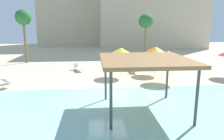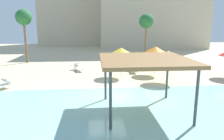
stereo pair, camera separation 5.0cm
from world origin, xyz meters
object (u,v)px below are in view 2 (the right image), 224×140
(palm_tree_1, at_px, (24,19))
(palm_tree_0, at_px, (146,22))
(shade_pavilion, at_px, (145,61))
(beach_umbrella_yellow_2, at_px, (168,55))
(beach_umbrella_yellow_0, at_px, (121,51))
(lounge_chair_2, at_px, (78,67))
(beach_umbrella_orange_1, at_px, (156,50))
(lounge_chair_0, at_px, (0,86))
(lounge_chair_1, at_px, (133,69))

(palm_tree_1, bearing_deg, palm_tree_0, 4.53)
(shade_pavilion, relative_size, beach_umbrella_yellow_2, 1.79)
(beach_umbrella_yellow_0, xyz_separation_m, palm_tree_0, (4.54, 9.33, 2.65))
(lounge_chair_2, relative_size, palm_tree_1, 0.31)
(beach_umbrella_yellow_2, bearing_deg, beach_umbrella_orange_1, 93.89)
(shade_pavilion, relative_size, beach_umbrella_yellow_0, 1.76)
(beach_umbrella_orange_1, distance_m, lounge_chair_0, 13.45)
(lounge_chair_0, xyz_separation_m, lounge_chair_2, (5.22, 6.24, 0.00))
(beach_umbrella_yellow_0, xyz_separation_m, lounge_chair_2, (-4.09, 2.85, -2.00))
(lounge_chair_2, height_order, palm_tree_1, palm_tree_1)
(beach_umbrella_orange_1, distance_m, palm_tree_0, 9.15)
(beach_umbrella_orange_1, bearing_deg, lounge_chair_1, 150.56)
(shade_pavilion, xyz_separation_m, palm_tree_1, (-10.98, 16.20, 2.57))
(beach_umbrella_yellow_2, height_order, lounge_chair_1, beach_umbrella_yellow_2)
(lounge_chair_0, relative_size, lounge_chair_2, 0.97)
(shade_pavilion, relative_size, palm_tree_0, 0.76)
(beach_umbrella_yellow_0, distance_m, beach_umbrella_orange_1, 3.42)
(beach_umbrella_orange_1, bearing_deg, palm_tree_1, 152.13)
(beach_umbrella_orange_1, bearing_deg, lounge_chair_0, -162.36)
(beach_umbrella_yellow_0, distance_m, palm_tree_1, 13.83)
(lounge_chair_1, bearing_deg, beach_umbrella_yellow_0, -37.09)
(palm_tree_0, bearing_deg, beach_umbrella_yellow_2, -94.82)
(beach_umbrella_yellow_0, xyz_separation_m, lounge_chair_1, (1.46, 1.71, -2.00))
(beach_umbrella_orange_1, xyz_separation_m, beach_umbrella_yellow_2, (0.20, -2.90, -0.09))
(shade_pavilion, height_order, palm_tree_1, palm_tree_1)
(beach_umbrella_yellow_0, height_order, palm_tree_1, palm_tree_1)
(beach_umbrella_yellow_0, bearing_deg, shade_pavilion, -88.59)
(beach_umbrella_orange_1, xyz_separation_m, palm_tree_1, (-14.14, 7.48, 3.00))
(beach_umbrella_yellow_0, xyz_separation_m, beach_umbrella_yellow_2, (3.56, -2.26, -0.06))
(lounge_chair_1, distance_m, palm_tree_0, 9.44)
(lounge_chair_0, bearing_deg, palm_tree_0, 164.71)
(beach_umbrella_orange_1, height_order, beach_umbrella_yellow_2, beach_umbrella_orange_1)
(lounge_chair_0, height_order, lounge_chair_2, same)
(beach_umbrella_orange_1, relative_size, lounge_chair_0, 1.38)
(lounge_chair_0, relative_size, palm_tree_1, 0.30)
(lounge_chair_1, relative_size, palm_tree_0, 0.32)
(lounge_chair_0, distance_m, lounge_chair_2, 8.14)
(lounge_chair_2, height_order, palm_tree_0, palm_tree_0)
(shade_pavilion, distance_m, beach_umbrella_yellow_2, 6.74)
(shade_pavilion, relative_size, palm_tree_1, 0.72)
(shade_pavilion, height_order, lounge_chair_0, shade_pavilion)
(shade_pavilion, distance_m, beach_umbrella_orange_1, 9.28)
(lounge_chair_0, xyz_separation_m, palm_tree_0, (13.85, 12.72, 4.65))
(beach_umbrella_yellow_0, distance_m, lounge_chair_1, 3.01)
(shade_pavilion, distance_m, beach_umbrella_yellow_0, 8.09)
(palm_tree_0, xyz_separation_m, palm_tree_1, (-15.32, -1.21, 0.38))
(palm_tree_0, distance_m, palm_tree_1, 15.37)
(palm_tree_0, bearing_deg, beach_umbrella_yellow_0, -115.92)
(beach_umbrella_yellow_2, relative_size, palm_tree_1, 0.40)
(palm_tree_0, bearing_deg, beach_umbrella_orange_1, -97.71)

